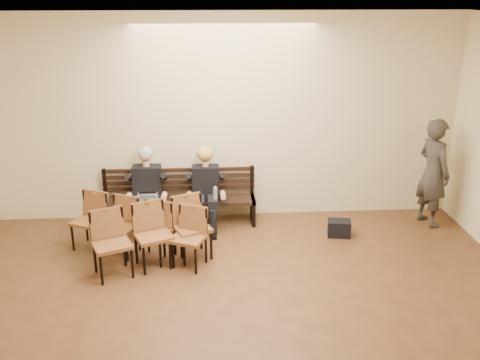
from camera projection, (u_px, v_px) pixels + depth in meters
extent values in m
cube|color=beige|center=(224.00, 119.00, 9.01)|extent=(8.00, 0.02, 3.50)
cube|color=white|center=(248.00, 40.00, 3.72)|extent=(8.00, 10.00, 0.02)
cube|color=black|center=(180.00, 211.00, 9.15)|extent=(2.60, 0.90, 0.45)
cube|color=silver|center=(147.00, 199.00, 8.75)|extent=(0.37, 0.32, 0.23)
cylinder|color=silver|center=(215.00, 201.00, 8.70)|extent=(0.08, 0.08, 0.23)
cube|color=black|center=(339.00, 228.00, 8.73)|extent=(0.40, 0.31, 0.27)
imported|color=#332F29|center=(434.00, 165.00, 8.88)|extent=(0.73, 0.90, 2.13)
cube|color=brown|center=(154.00, 236.00, 7.67)|extent=(1.76, 1.14, 0.94)
cube|color=brown|center=(137.00, 230.00, 7.95)|extent=(2.15, 1.31, 0.88)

